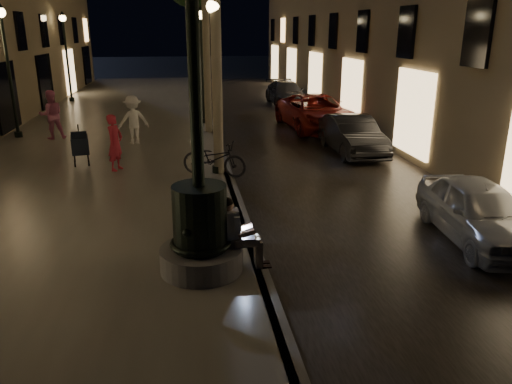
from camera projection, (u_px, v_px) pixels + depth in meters
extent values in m
plane|color=black|center=(213.00, 131.00, 20.93)|extent=(120.00, 120.00, 0.00)
cube|color=black|center=(283.00, 129.00, 21.34)|extent=(6.00, 45.00, 0.02)
cube|color=#666259|center=(114.00, 132.00, 20.34)|extent=(8.00, 45.00, 0.20)
cube|color=#59595B|center=(212.00, 129.00, 20.89)|extent=(0.25, 45.00, 0.20)
cylinder|color=#59595B|center=(202.00, 259.00, 8.44)|extent=(1.40, 1.40, 0.40)
cylinder|color=black|center=(200.00, 217.00, 8.21)|extent=(0.90, 0.90, 1.10)
torus|color=black|center=(201.00, 243.00, 8.35)|extent=(1.04, 1.04, 0.10)
torus|color=black|center=(199.00, 194.00, 8.08)|extent=(0.89, 0.89, 0.09)
cylinder|color=black|center=(195.00, 85.00, 7.54)|extent=(0.20, 0.20, 3.20)
cube|color=tan|center=(234.00, 242.00, 8.43)|extent=(0.33, 0.22, 0.17)
cube|color=silver|center=(230.00, 224.00, 8.32)|extent=(0.41, 0.24, 0.52)
sphere|color=tan|center=(228.00, 205.00, 8.21)|extent=(0.19, 0.19, 0.19)
sphere|color=black|center=(227.00, 203.00, 8.20)|extent=(0.19, 0.19, 0.19)
cube|color=tan|center=(247.00, 243.00, 8.38)|extent=(0.43, 0.12, 0.13)
cube|color=tan|center=(246.00, 239.00, 8.54)|extent=(0.43, 0.12, 0.13)
cube|color=tan|center=(259.00, 255.00, 8.49)|extent=(0.12, 0.11, 0.48)
cube|color=tan|center=(258.00, 251.00, 8.64)|extent=(0.12, 0.11, 0.48)
cube|color=black|center=(264.00, 267.00, 8.57)|extent=(0.24, 0.09, 0.03)
cube|color=black|center=(263.00, 262.00, 8.73)|extent=(0.24, 0.09, 0.03)
cube|color=black|center=(248.00, 237.00, 8.44)|extent=(0.22, 0.31, 0.02)
cube|color=black|center=(239.00, 232.00, 8.39)|extent=(0.08, 0.31, 0.20)
cube|color=#AAC6F4|center=(240.00, 232.00, 8.39)|extent=(0.06, 0.28, 0.17)
cylinder|color=#6B604C|center=(217.00, 83.00, 13.47)|extent=(0.28, 0.28, 5.00)
cylinder|color=#6B604C|center=(207.00, 66.00, 19.10)|extent=(0.28, 0.28, 5.10)
cylinder|color=#6B604C|center=(199.00, 59.00, 24.76)|extent=(0.28, 0.28, 4.90)
cylinder|color=#6B604C|center=(196.00, 51.00, 30.36)|extent=(0.28, 0.28, 5.20)
cylinder|color=black|center=(217.00, 169.00, 14.21)|extent=(0.28, 0.28, 0.20)
cylinder|color=black|center=(215.00, 95.00, 13.56)|extent=(0.12, 0.12, 4.40)
sphere|color=#FFD88C|center=(213.00, 7.00, 12.85)|extent=(0.36, 0.36, 0.36)
cylinder|color=black|center=(204.00, 120.00, 21.73)|extent=(0.28, 0.28, 0.20)
cylinder|color=black|center=(202.00, 71.00, 21.08)|extent=(0.12, 0.12, 4.40)
sphere|color=#FFD88C|center=(201.00, 15.00, 20.37)|extent=(0.36, 0.36, 0.36)
cone|color=black|center=(200.00, 8.00, 20.30)|extent=(0.30, 0.30, 0.22)
cylinder|color=black|center=(198.00, 97.00, 29.25)|extent=(0.28, 0.28, 0.20)
cylinder|color=black|center=(196.00, 60.00, 28.59)|extent=(0.12, 0.12, 4.40)
sphere|color=#FFD88C|center=(195.00, 18.00, 27.89)|extent=(0.36, 0.36, 0.36)
cone|color=black|center=(195.00, 14.00, 27.81)|extent=(0.30, 0.30, 0.22)
cylinder|color=black|center=(194.00, 83.00, 36.77)|extent=(0.28, 0.28, 0.20)
cylinder|color=black|center=(193.00, 53.00, 36.11)|extent=(0.12, 0.12, 4.40)
sphere|color=#FFD88C|center=(191.00, 21.00, 35.41)|extent=(0.36, 0.36, 0.36)
cone|color=black|center=(191.00, 17.00, 35.33)|extent=(0.30, 0.30, 0.22)
cylinder|color=black|center=(18.00, 134.00, 18.87)|extent=(0.28, 0.28, 0.20)
cylinder|color=black|center=(10.00, 78.00, 18.21)|extent=(0.12, 0.12, 4.40)
sphere|color=#FFD88C|center=(0.00, 12.00, 17.51)|extent=(0.36, 0.36, 0.36)
cylinder|color=black|center=(72.00, 99.00, 28.27)|extent=(0.28, 0.28, 0.20)
cylinder|color=black|center=(67.00, 61.00, 27.61)|extent=(0.12, 0.12, 4.40)
sphere|color=#FFD88C|center=(63.00, 18.00, 26.91)|extent=(0.36, 0.36, 0.36)
cone|color=black|center=(62.00, 13.00, 26.83)|extent=(0.30, 0.30, 0.22)
cube|color=black|center=(80.00, 145.00, 14.95)|extent=(0.64, 0.89, 0.49)
cube|color=black|center=(79.00, 136.00, 14.51)|extent=(0.46, 0.27, 0.32)
cylinder|color=black|center=(75.00, 164.00, 14.75)|extent=(0.08, 0.22, 0.22)
cylinder|color=black|center=(89.00, 162.00, 14.88)|extent=(0.08, 0.22, 0.22)
cylinder|color=black|center=(75.00, 158.00, 15.34)|extent=(0.08, 0.22, 0.22)
cylinder|color=black|center=(88.00, 157.00, 15.46)|extent=(0.08, 0.22, 0.22)
cylinder|color=black|center=(78.00, 128.00, 15.21)|extent=(0.13, 0.48, 0.30)
imported|color=#A6AAAE|center=(479.00, 211.00, 10.01)|extent=(1.77, 3.75, 1.24)
imported|color=black|center=(352.00, 135.00, 17.07)|extent=(1.39, 3.92, 1.29)
imported|color=maroon|center=(316.00, 113.00, 21.10)|extent=(2.77, 5.39, 1.46)
imported|color=#2A292E|center=(286.00, 93.00, 28.25)|extent=(1.86, 4.43, 1.28)
imported|color=#BE2639|center=(115.00, 143.00, 14.25)|extent=(0.60, 0.70, 1.62)
imported|color=pink|center=(51.00, 115.00, 18.33)|extent=(1.04, 0.93, 1.78)
imported|color=white|center=(133.00, 120.00, 17.56)|extent=(1.24, 0.95, 1.70)
imported|color=black|center=(214.00, 158.00, 13.80)|extent=(1.96, 1.38, 0.98)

